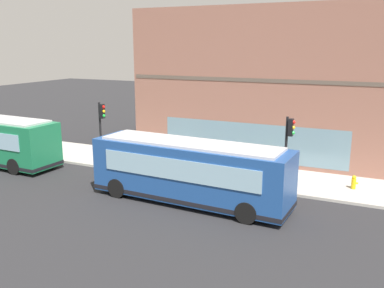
% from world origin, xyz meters
% --- Properties ---
extents(ground, '(120.00, 120.00, 0.00)m').
position_xyz_m(ground, '(0.00, 0.00, 0.00)').
color(ground, '#262628').
extents(sidewalk_curb, '(4.45, 40.00, 0.15)m').
position_xyz_m(sidewalk_curb, '(4.83, 0.00, 0.07)').
color(sidewalk_curb, '#B2ADA3').
rests_on(sidewalk_curb, ground).
extents(building_corner, '(9.83, 17.13, 10.02)m').
position_xyz_m(building_corner, '(11.94, 0.00, 5.00)').
color(building_corner, '#8C5B4C').
rests_on(building_corner, ground).
extents(city_bus_nearside, '(3.05, 10.16, 3.07)m').
position_xyz_m(city_bus_nearside, '(-0.32, 0.87, 1.55)').
color(city_bus_nearside, '#1E478C').
rests_on(city_bus_nearside, ground).
extents(traffic_light_near_corner, '(0.32, 0.49, 3.87)m').
position_xyz_m(traffic_light_near_corner, '(3.29, -3.16, 2.85)').
color(traffic_light_near_corner, black).
rests_on(traffic_light_near_corner, sidewalk_curb).
extents(traffic_light_down_block, '(0.32, 0.49, 3.99)m').
position_xyz_m(traffic_light_down_block, '(3.06, 8.55, 2.93)').
color(traffic_light_down_block, black).
rests_on(traffic_light_down_block, sidewalk_curb).
extents(fire_hydrant, '(0.35, 0.35, 0.74)m').
position_xyz_m(fire_hydrant, '(4.72, -6.43, 0.51)').
color(fire_hydrant, yellow).
rests_on(fire_hydrant, sidewalk_curb).
extents(pedestrian_near_building_entrance, '(0.32, 0.32, 1.58)m').
position_xyz_m(pedestrian_near_building_entrance, '(4.16, -0.63, 1.05)').
color(pedestrian_near_building_entrance, gold).
rests_on(pedestrian_near_building_entrance, sidewalk_curb).
extents(pedestrian_walking_along_curb, '(0.32, 0.32, 1.69)m').
position_xyz_m(pedestrian_walking_along_curb, '(3.28, 1.92, 1.12)').
color(pedestrian_walking_along_curb, '#99994C').
rests_on(pedestrian_walking_along_curb, sidewalk_curb).
extents(newspaper_vending_box, '(0.44, 0.43, 0.90)m').
position_xyz_m(newspaper_vending_box, '(4.62, 2.14, 0.60)').
color(newspaper_vending_box, '#263F99').
rests_on(newspaper_vending_box, sidewalk_curb).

